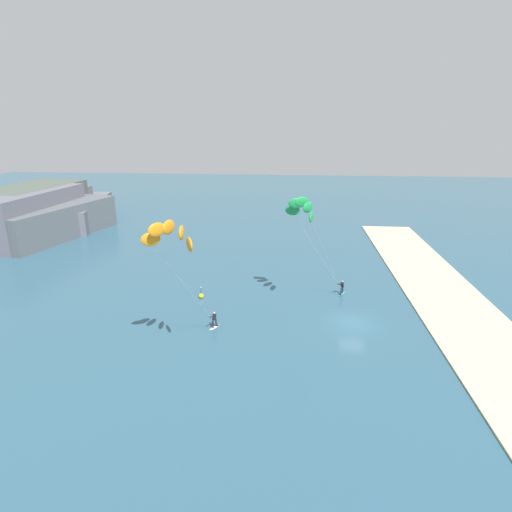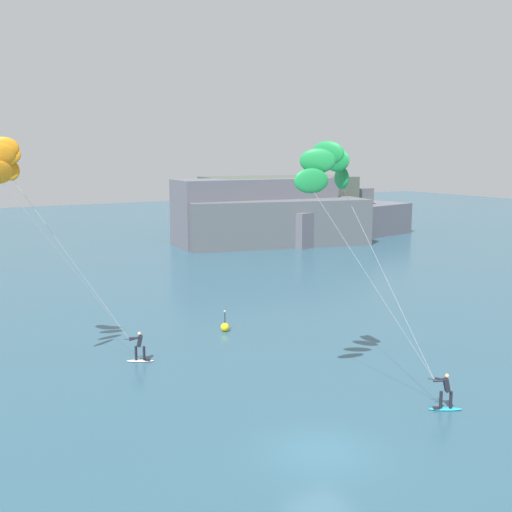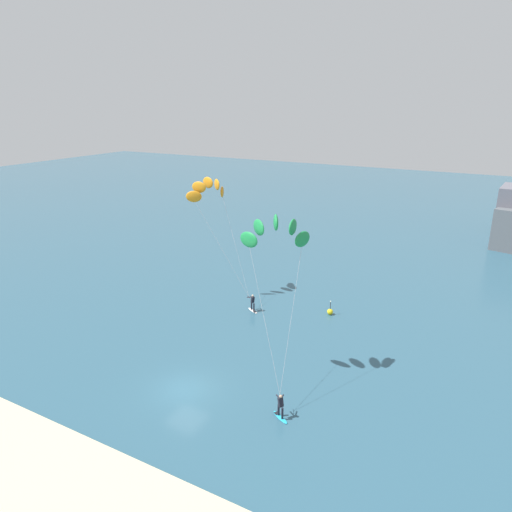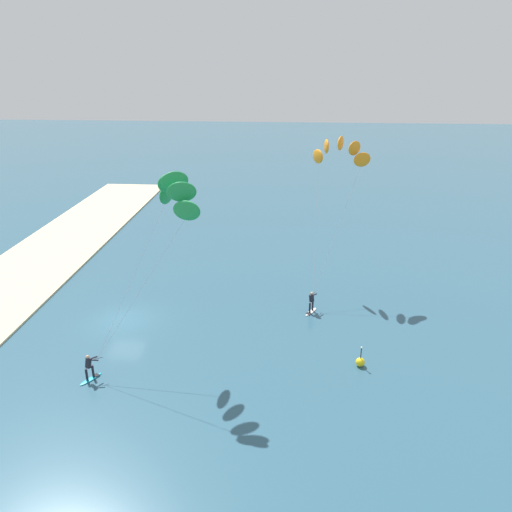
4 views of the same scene
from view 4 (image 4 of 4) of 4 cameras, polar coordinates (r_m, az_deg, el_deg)
name	(u,v)px [view 4 (image 4 of 4)]	position (r m, az deg, el deg)	size (l,w,h in m)	color
ground_plane	(124,320)	(37.38, -14.98, -7.12)	(240.00, 240.00, 0.00)	#2D566B
kitesurfer_nearshore	(171,200)	(28.27, -9.72, 6.33)	(6.12, 7.32, 11.83)	#23ADD1
kitesurfer_mid_water	(339,158)	(39.51, 9.51, 11.09)	(8.08, 4.90, 12.08)	white
marker_buoy	(360,362)	(31.71, 11.90, -11.82)	(0.56, 0.56, 1.38)	yellow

